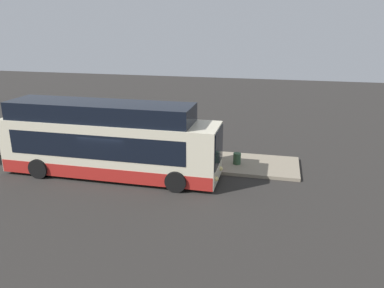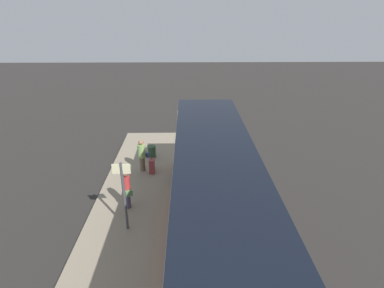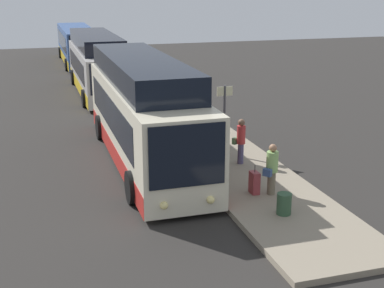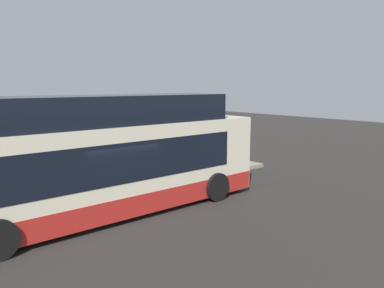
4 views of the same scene
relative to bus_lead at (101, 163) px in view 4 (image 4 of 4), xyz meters
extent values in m
plane|color=#2B2826|center=(0.18, -0.26, -1.82)|extent=(80.00, 80.00, 0.00)
cube|color=gray|center=(0.18, 3.06, -1.73)|extent=(20.00, 3.45, 0.18)
cube|color=beige|center=(0.11, 0.00, -0.18)|extent=(11.75, 2.57, 2.90)
cube|color=#B2231E|center=(0.11, 0.00, -1.28)|extent=(11.69, 2.59, 0.70)
cube|color=black|center=(-0.18, 0.00, 0.17)|extent=(9.64, 2.60, 1.28)
cube|color=black|center=(6.01, 0.00, 0.24)|extent=(0.06, 2.26, 1.86)
sphere|color=#F9E58C|center=(6.03, 0.71, -1.18)|extent=(0.24, 0.24, 0.24)
sphere|color=#F9E58C|center=(6.03, -0.71, -1.18)|extent=(0.24, 0.24, 0.24)
cylinder|color=black|center=(4.10, 1.29, -1.28)|extent=(1.08, 0.30, 1.08)
cylinder|color=black|center=(4.10, -1.29, -1.28)|extent=(1.08, 0.30, 1.08)
cube|color=black|center=(-0.36, 0.00, 1.75)|extent=(9.99, 2.37, 0.94)
cylinder|color=#4C476B|center=(1.98, 3.29, -1.24)|extent=(0.31, 0.31, 0.79)
cylinder|color=#BF3333|center=(1.98, 3.29, -0.50)|extent=(0.44, 0.44, 0.69)
sphere|color=brown|center=(1.98, 3.29, -0.03)|extent=(0.26, 0.26, 0.26)
cube|color=#598C59|center=(1.75, 3.16, -0.79)|extent=(0.26, 0.31, 0.24)
cylinder|color=#6B604C|center=(5.09, 3.10, -1.25)|extent=(0.37, 0.37, 0.77)
cylinder|color=#8CB766|center=(5.09, 3.10, -0.53)|extent=(0.53, 0.53, 0.67)
sphere|color=#9E7051|center=(5.09, 3.10, -0.07)|extent=(0.25, 0.25, 0.25)
cube|color=#334C7F|center=(5.26, 2.87, -0.81)|extent=(0.31, 0.28, 0.24)
cube|color=maroon|center=(4.88, 2.60, -1.27)|extent=(0.41, 0.25, 0.73)
cylinder|color=black|center=(4.88, 2.60, -0.78)|extent=(0.02, 0.02, 0.24)
cylinder|color=#4C4C51|center=(0.67, 3.09, -0.24)|extent=(0.10, 0.10, 2.78)
cube|color=beige|center=(0.67, 3.09, 0.92)|extent=(0.04, 0.63, 0.36)
cylinder|color=#2D4C33|center=(6.65, 2.79, -1.31)|extent=(0.44, 0.44, 0.65)
camera|label=1|loc=(8.75, -17.58, 6.14)|focal=35.00mm
camera|label=2|loc=(-8.33, 0.81, 5.91)|focal=28.00mm
camera|label=3|loc=(19.82, -4.06, 5.00)|focal=50.00mm
camera|label=4|loc=(-5.54, -11.18, 2.54)|focal=35.00mm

